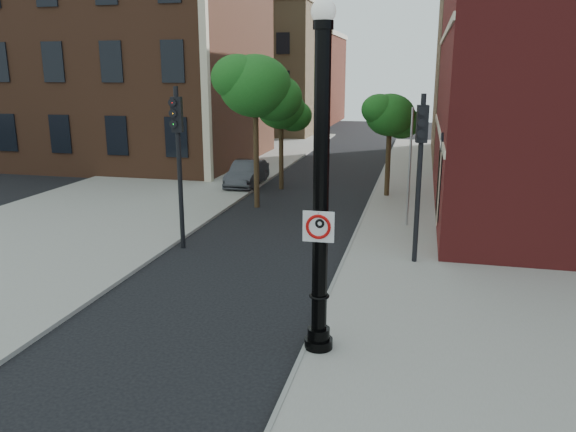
% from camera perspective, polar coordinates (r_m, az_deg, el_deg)
% --- Properties ---
extents(ground, '(120.00, 120.00, 0.00)m').
position_cam_1_polar(ground, '(13.63, -6.40, -11.50)').
color(ground, black).
rests_on(ground, ground).
extents(sidewalk_right, '(8.00, 60.00, 0.12)m').
position_cam_1_polar(sidewalk_right, '(22.35, 17.37, -1.52)').
color(sidewalk_right, gray).
rests_on(sidewalk_right, ground).
extents(sidewalk_left, '(10.00, 50.00, 0.12)m').
position_cam_1_polar(sidewalk_left, '(32.88, -10.64, 3.84)').
color(sidewalk_left, gray).
rests_on(sidewalk_left, ground).
extents(curb_edge, '(0.10, 60.00, 0.14)m').
position_cam_1_polar(curb_edge, '(22.40, 7.26, -0.91)').
color(curb_edge, gray).
rests_on(curb_edge, ground).
extents(victorian_building, '(18.60, 14.60, 17.95)m').
position_cam_1_polar(victorian_building, '(40.96, -17.10, 17.71)').
color(victorian_building, brown).
rests_on(victorian_building, ground).
extents(bg_building_tan_a, '(12.00, 12.00, 12.00)m').
position_cam_1_polar(bg_building_tan_a, '(57.84, -2.99, 14.42)').
color(bg_building_tan_a, olive).
rests_on(bg_building_tan_a, ground).
extents(bg_building_red, '(12.00, 12.00, 10.00)m').
position_cam_1_polar(bg_building_red, '(71.39, 0.27, 13.62)').
color(bg_building_red, maroon).
rests_on(bg_building_red, ground).
extents(lamppost, '(0.62, 0.62, 7.28)m').
position_cam_1_polar(lamppost, '(11.44, 3.34, 1.39)').
color(lamppost, black).
rests_on(lamppost, ground).
extents(no_parking_sign, '(0.65, 0.08, 0.65)m').
position_cam_1_polar(no_parking_sign, '(11.38, 3.12, -1.06)').
color(no_parking_sign, white).
rests_on(no_parking_sign, ground).
extents(parked_car, '(1.58, 4.21, 1.37)m').
position_cam_1_polar(parked_car, '(30.15, -4.18, 4.32)').
color(parked_car, '#323237').
rests_on(parked_car, ground).
extents(traffic_signal_left, '(0.40, 0.48, 5.50)m').
position_cam_1_polar(traffic_signal_left, '(19.16, -11.13, 7.45)').
color(traffic_signal_left, black).
rests_on(traffic_signal_left, ground).
extents(traffic_signal_right, '(0.37, 0.45, 5.33)m').
position_cam_1_polar(traffic_signal_right, '(17.51, 13.30, 6.32)').
color(traffic_signal_right, black).
rests_on(traffic_signal_right, ground).
extents(utility_pole, '(0.09, 0.09, 4.67)m').
position_cam_1_polar(utility_pole, '(22.05, 12.24, 4.67)').
color(utility_pole, '#999999').
rests_on(utility_pole, ground).
extents(street_tree_a, '(3.72, 3.36, 6.70)m').
position_cam_1_polar(street_tree_a, '(24.88, -3.21, 12.89)').
color(street_tree_a, '#332314').
rests_on(street_tree_a, ground).
extents(street_tree_b, '(2.89, 2.61, 5.21)m').
position_cam_1_polar(street_tree_b, '(28.98, -0.62, 10.76)').
color(street_tree_b, '#332314').
rests_on(street_tree_b, ground).
extents(street_tree_c, '(2.77, 2.50, 4.98)m').
position_cam_1_polar(street_tree_c, '(27.31, 10.39, 9.94)').
color(street_tree_c, '#332314').
rests_on(street_tree_c, ground).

